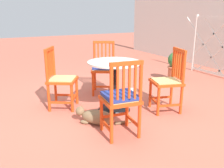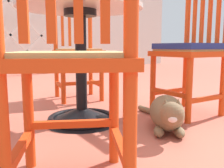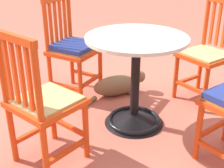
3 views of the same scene
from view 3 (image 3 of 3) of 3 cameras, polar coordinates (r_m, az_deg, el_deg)
name	(u,v)px [view 3 (image 3 of 3)]	position (r m, az deg, el deg)	size (l,w,h in m)	color
ground_plane	(143,114)	(2.71, 5.74, -5.43)	(24.00, 24.00, 0.00)	#BC604C
cafe_table	(135,91)	(2.44, 4.22, -1.38)	(0.76, 0.76, 0.73)	black
orange_chair_by_planter	(208,55)	(2.90, 17.17, 5.12)	(0.55, 0.55, 0.91)	#D64214
orange_chair_tucked_in	(73,49)	(2.90, -7.25, 6.37)	(0.45, 0.45, 0.91)	#D64214
orange_chair_near_fence	(43,104)	(1.98, -12.62, -3.61)	(0.50, 0.50, 0.91)	#D64214
tabby_cat	(119,85)	(2.99, 1.34, -0.17)	(0.47, 0.64, 0.23)	brown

